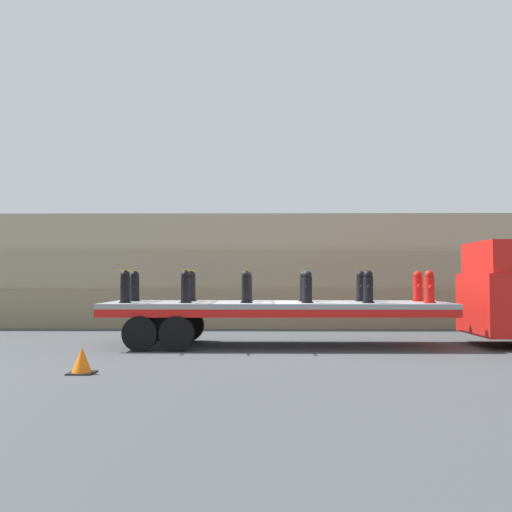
{
  "coord_description": "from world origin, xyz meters",
  "views": [
    {
      "loc": [
        -0.37,
        -15.22,
        1.79
      ],
      "look_at": [
        -0.54,
        0.0,
        2.39
      ],
      "focal_mm": 40.0,
      "sensor_mm": 36.0,
      "label": 1
    }
  ],
  "objects": [
    {
      "name": "ground_plane",
      "position": [
        0.0,
        0.0,
        0.0
      ],
      "size": [
        120.0,
        120.0,
        0.0
      ],
      "primitive_type": "plane",
      "color": "#3F4244"
    },
    {
      "name": "rock_cliff",
      "position": [
        0.0,
        6.71,
        2.08
      ],
      "size": [
        60.0,
        3.3,
        4.15
      ],
      "color": "gray",
      "rests_on": "ground_plane"
    },
    {
      "name": "flatbed_trailer",
      "position": [
        -0.64,
        0.0,
        0.94
      ],
      "size": [
        9.03,
        2.59,
        1.16
      ],
      "color": "gray",
      "rests_on": "ground_plane"
    },
    {
      "name": "fire_hydrant_black_near_0",
      "position": [
        -3.91,
        -0.55,
        1.57
      ],
      "size": [
        0.31,
        0.51,
        0.84
      ],
      "color": "black",
      "rests_on": "flatbed_trailer"
    },
    {
      "name": "fire_hydrant_black_far_0",
      "position": [
        -3.91,
        0.55,
        1.57
      ],
      "size": [
        0.31,
        0.51,
        0.84
      ],
      "color": "black",
      "rests_on": "flatbed_trailer"
    },
    {
      "name": "fire_hydrant_black_near_1",
      "position": [
        -2.35,
        -0.55,
        1.57
      ],
      "size": [
        0.31,
        0.51,
        0.84
      ],
      "color": "black",
      "rests_on": "flatbed_trailer"
    },
    {
      "name": "fire_hydrant_black_far_1",
      "position": [
        -2.35,
        0.55,
        1.57
      ],
      "size": [
        0.31,
        0.51,
        0.84
      ],
      "color": "black",
      "rests_on": "flatbed_trailer"
    },
    {
      "name": "fire_hydrant_black_near_2",
      "position": [
        -0.78,
        -0.55,
        1.57
      ],
      "size": [
        0.31,
        0.51,
        0.84
      ],
      "color": "black",
      "rests_on": "flatbed_trailer"
    },
    {
      "name": "fire_hydrant_black_far_2",
      "position": [
        -0.78,
        0.55,
        1.57
      ],
      "size": [
        0.31,
        0.51,
        0.84
      ],
      "color": "black",
      "rests_on": "flatbed_trailer"
    },
    {
      "name": "fire_hydrant_black_near_3",
      "position": [
        0.78,
        -0.55,
        1.57
      ],
      "size": [
        0.31,
        0.51,
        0.84
      ],
      "color": "black",
      "rests_on": "flatbed_trailer"
    },
    {
      "name": "fire_hydrant_black_far_3",
      "position": [
        0.78,
        0.55,
        1.57
      ],
      "size": [
        0.31,
        0.51,
        0.84
      ],
      "color": "black",
      "rests_on": "flatbed_trailer"
    },
    {
      "name": "fire_hydrant_black_near_4",
      "position": [
        2.35,
        -0.55,
        1.57
      ],
      "size": [
        0.31,
        0.51,
        0.84
      ],
      "color": "black",
      "rests_on": "flatbed_trailer"
    },
    {
      "name": "fire_hydrant_black_far_4",
      "position": [
        2.35,
        0.55,
        1.57
      ],
      "size": [
        0.31,
        0.51,
        0.84
      ],
      "color": "black",
      "rests_on": "flatbed_trailer"
    },
    {
      "name": "fire_hydrant_red_near_5",
      "position": [
        3.91,
        -0.55,
        1.57
      ],
      "size": [
        0.31,
        0.51,
        0.84
      ],
      "color": "red",
      "rests_on": "flatbed_trailer"
    },
    {
      "name": "fire_hydrant_red_far_5",
      "position": [
        3.91,
        0.55,
        1.57
      ],
      "size": [
        0.31,
        0.51,
        0.84
      ],
      "color": "red",
      "rests_on": "flatbed_trailer"
    },
    {
      "name": "cargo_strap_rear",
      "position": [
        -3.91,
        0.0,
        2.01
      ],
      "size": [
        0.05,
        2.69,
        0.01
      ],
      "color": "yellow",
      "rests_on": "fire_hydrant_black_near_0"
    },
    {
      "name": "cargo_strap_middle",
      "position": [
        -2.35,
        0.0,
        2.01
      ],
      "size": [
        0.05,
        2.69,
        0.01
      ],
      "color": "yellow",
      "rests_on": "fire_hydrant_black_near_1"
    },
    {
      "name": "cargo_strap_front",
      "position": [
        -0.78,
        0.0,
        2.01
      ],
      "size": [
        0.05,
        2.69,
        0.01
      ],
      "color": "yellow",
      "rests_on": "fire_hydrant_black_near_2"
    },
    {
      "name": "traffic_cone",
      "position": [
        -3.78,
        -4.45,
        0.24
      ],
      "size": [
        0.48,
        0.48,
        0.49
      ],
      "color": "black",
      "rests_on": "ground_plane"
    }
  ]
}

